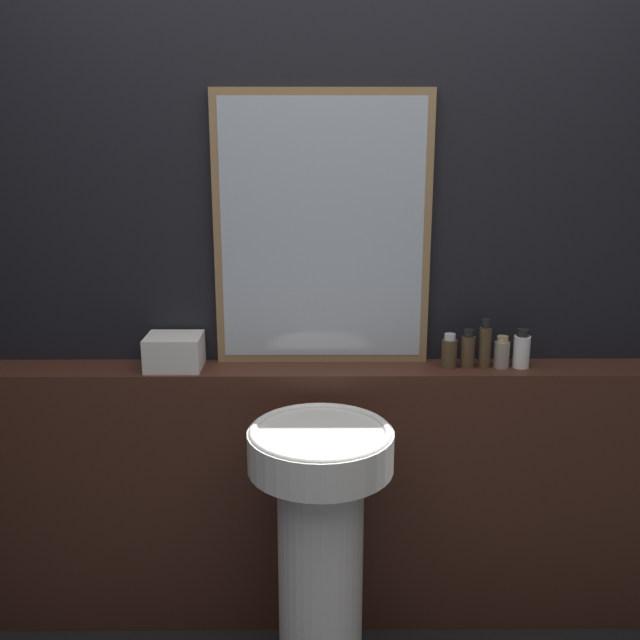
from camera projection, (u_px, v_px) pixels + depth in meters
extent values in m
cube|color=black|center=(335.00, 267.00, 2.38)|extent=(8.00, 0.06, 2.50)
cube|color=#422319|center=(335.00, 496.00, 2.46)|extent=(2.55, 0.18, 0.94)
cylinder|color=silver|center=(321.00, 583.00, 2.14)|extent=(0.25, 0.25, 0.75)
cylinder|color=silver|center=(321.00, 450.00, 2.03)|extent=(0.42, 0.42, 0.11)
torus|color=silver|center=(321.00, 432.00, 2.01)|extent=(0.41, 0.41, 0.02)
cube|color=#937047|center=(322.00, 230.00, 2.30)|extent=(0.70, 0.03, 0.88)
cube|color=#B2BCC6|center=(322.00, 231.00, 2.29)|extent=(0.65, 0.02, 0.83)
cube|color=silver|center=(174.00, 352.00, 2.32)|extent=(0.18, 0.15, 0.11)
cylinder|color=#4C3823|center=(449.00, 354.00, 2.33)|extent=(0.05, 0.05, 0.09)
cylinder|color=silver|center=(450.00, 337.00, 2.32)|extent=(0.04, 0.04, 0.02)
cylinder|color=#4C3823|center=(468.00, 352.00, 2.33)|extent=(0.05, 0.05, 0.11)
cylinder|color=black|center=(469.00, 333.00, 2.31)|extent=(0.03, 0.03, 0.02)
cylinder|color=#4C3823|center=(485.00, 348.00, 2.33)|extent=(0.04, 0.04, 0.13)
cylinder|color=black|center=(486.00, 323.00, 2.31)|extent=(0.03, 0.03, 0.03)
cylinder|color=gray|center=(502.00, 355.00, 2.33)|extent=(0.05, 0.05, 0.09)
cylinder|color=tan|center=(503.00, 339.00, 2.32)|extent=(0.04, 0.04, 0.02)
cylinder|color=white|center=(521.00, 352.00, 2.33)|extent=(0.05, 0.05, 0.11)
cylinder|color=black|center=(523.00, 333.00, 2.32)|extent=(0.04, 0.04, 0.02)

